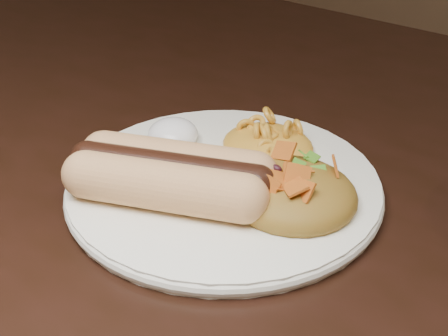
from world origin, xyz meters
The scene contains 7 objects.
table centered at (0.00, 0.00, 0.66)m, with size 1.60×0.90×0.75m.
plate centered at (-0.07, -0.03, 0.76)m, with size 0.25×0.25×0.01m, color white.
hotdog centered at (-0.08, -0.08, 0.78)m, with size 0.14×0.11×0.04m.
mac_and_cheese centered at (-0.07, 0.03, 0.78)m, with size 0.08×0.07×0.03m, color #CE813B.
sour_cream centered at (-0.14, -0.01, 0.78)m, with size 0.04×0.04×0.03m, color white.
taco_salad centered at (-0.01, -0.03, 0.78)m, with size 0.10×0.10×0.04m.
fork centered at (-0.10, -0.09, 0.75)m, with size 0.02×0.15×0.00m, color white.
Camera 1 is at (0.19, -0.37, 1.03)m, focal length 50.00 mm.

